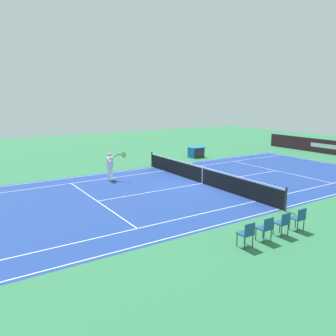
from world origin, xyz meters
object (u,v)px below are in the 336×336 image
(tennis_net, at_px, (202,175))
(tennis_ball, at_px, (241,179))
(spectator_chair_0, at_px, (299,217))
(spectator_chair_1, at_px, (283,222))
(spectator_chair_2, at_px, (266,227))
(tennis_player_near, at_px, (111,165))
(spectator_chair_3, at_px, (247,233))
(equipment_cart_tarped, at_px, (196,152))

(tennis_net, bearing_deg, tennis_ball, 165.98)
(spectator_chair_0, relative_size, spectator_chair_1, 1.00)
(tennis_ball, bearing_deg, tennis_net, -14.02)
(spectator_chair_2, bearing_deg, spectator_chair_0, 180.00)
(tennis_player_near, height_order, spectator_chair_0, tennis_player_near)
(spectator_chair_2, relative_size, spectator_chair_3, 1.00)
(spectator_chair_1, bearing_deg, spectator_chair_0, 180.00)
(spectator_chair_1, xyz_separation_m, equipment_cart_tarped, (-7.41, -14.71, -0.08))
(spectator_chair_0, height_order, spectator_chair_3, same)
(tennis_net, bearing_deg, spectator_chair_3, 61.25)
(tennis_net, relative_size, tennis_player_near, 6.89)
(equipment_cart_tarped, bearing_deg, tennis_player_near, 20.88)
(tennis_net, height_order, spectator_chair_3, tennis_net)
(tennis_net, relative_size, spectator_chair_0, 13.30)
(spectator_chair_0, xyz_separation_m, spectator_chair_1, (0.90, 0.00, 0.00))
(spectator_chair_3, bearing_deg, spectator_chair_1, 180.00)
(tennis_player_near, bearing_deg, equipment_cart_tarped, -159.12)
(tennis_net, xyz_separation_m, tennis_player_near, (4.09, -3.68, 0.44))
(spectator_chair_3, distance_m, equipment_cart_tarped, 17.35)
(spectator_chair_1, bearing_deg, spectator_chair_3, 0.00)
(spectator_chair_3, bearing_deg, spectator_chair_0, 180.00)
(tennis_net, distance_m, spectator_chair_3, 8.60)
(tennis_net, bearing_deg, spectator_chair_2, 66.75)
(spectator_chair_0, bearing_deg, spectator_chair_3, 0.00)
(spectator_chair_3, height_order, equipment_cart_tarped, spectator_chair_3)
(tennis_ball, xyz_separation_m, spectator_chair_1, (4.81, 6.92, 0.49))
(tennis_ball, relative_size, equipment_cart_tarped, 0.05)
(spectator_chair_2, bearing_deg, spectator_chair_1, 180.00)
(tennis_ball, xyz_separation_m, spectator_chair_0, (3.92, 6.92, 0.49))
(tennis_player_near, distance_m, spectator_chair_1, 11.36)
(tennis_net, distance_m, spectator_chair_0, 7.67)
(spectator_chair_1, bearing_deg, tennis_net, -107.25)
(tennis_net, bearing_deg, spectator_chair_0, 79.16)
(tennis_ball, relative_size, spectator_chair_0, 0.08)
(spectator_chair_0, bearing_deg, tennis_ball, -119.50)
(tennis_player_near, xyz_separation_m, spectator_chair_0, (-2.65, 11.22, -0.41))
(tennis_ball, bearing_deg, spectator_chair_1, 55.18)
(tennis_net, distance_m, tennis_player_near, 5.52)
(equipment_cart_tarped, bearing_deg, tennis_ball, 71.59)
(tennis_player_near, relative_size, spectator_chair_2, 1.93)
(tennis_net, distance_m, spectator_chair_2, 8.20)
(tennis_net, xyz_separation_m, spectator_chair_1, (2.34, 7.54, 0.03))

